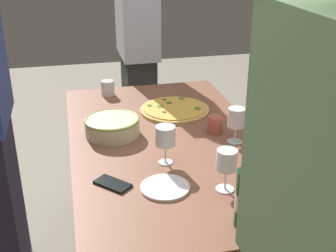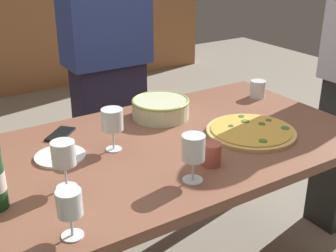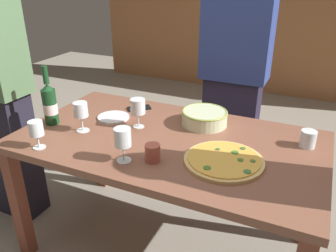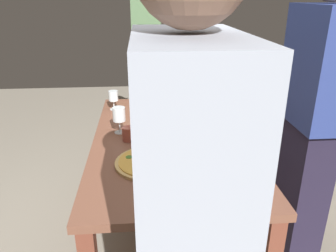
{
  "view_description": "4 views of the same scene",
  "coord_description": "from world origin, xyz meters",
  "px_view_note": "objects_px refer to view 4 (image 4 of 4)",
  "views": [
    {
      "loc": [
        -1.82,
        0.42,
        1.66
      ],
      "look_at": [
        0.0,
        0.0,
        0.82
      ],
      "focal_mm": 47.54,
      "sensor_mm": 36.0,
      "label": 1
    },
    {
      "loc": [
        -0.86,
        -1.34,
        1.51
      ],
      "look_at": [
        0.0,
        0.0,
        0.82
      ],
      "focal_mm": 47.2,
      "sensor_mm": 36.0,
      "label": 2
    },
    {
      "loc": [
        0.67,
        -1.47,
        1.58
      ],
      "look_at": [
        0.0,
        0.0,
        0.82
      ],
      "focal_mm": 36.76,
      "sensor_mm": 36.0,
      "label": 3
    },
    {
      "loc": [
        1.83,
        -0.15,
        1.56
      ],
      "look_at": [
        0.0,
        0.0,
        0.82
      ],
      "focal_mm": 35.2,
      "sensor_mm": 36.0,
      "label": 4
    }
  ],
  "objects_px": {
    "wine_glass_near_pizza": "(147,97)",
    "wine_glass_by_bottle": "(174,107)",
    "cup_ceramic": "(128,134)",
    "side_plate": "(178,113)",
    "dining_table": "(168,150)",
    "cup_amber": "(231,190)",
    "serving_bowl": "(212,136)",
    "wine_glass_far_right": "(113,96)",
    "person_guest_right": "(311,118)",
    "cell_phone": "(205,116)",
    "pizza": "(151,162)",
    "wine_bottle": "(147,88)",
    "person_guest_left": "(147,72)",
    "wine_glass_far_left": "(119,115)"
  },
  "relations": [
    {
      "from": "side_plate",
      "to": "person_guest_left",
      "type": "xyz_separation_m",
      "value": [
        -0.7,
        -0.21,
        0.15
      ]
    },
    {
      "from": "serving_bowl",
      "to": "wine_glass_far_left",
      "type": "relative_size",
      "value": 1.56
    },
    {
      "from": "wine_glass_by_bottle",
      "to": "person_guest_right",
      "type": "distance_m",
      "value": 0.83
    },
    {
      "from": "cup_amber",
      "to": "side_plate",
      "type": "bearing_deg",
      "value": -174.58
    },
    {
      "from": "wine_glass_far_left",
      "to": "cup_ceramic",
      "type": "xyz_separation_m",
      "value": [
        0.12,
        0.06,
        -0.08
      ]
    },
    {
      "from": "wine_glass_near_pizza",
      "to": "cell_phone",
      "type": "height_order",
      "value": "wine_glass_near_pizza"
    },
    {
      "from": "cup_amber",
      "to": "cell_phone",
      "type": "xyz_separation_m",
      "value": [
        -1.01,
        0.09,
        -0.04
      ]
    },
    {
      "from": "wine_bottle",
      "to": "wine_glass_far_left",
      "type": "xyz_separation_m",
      "value": [
        0.6,
        -0.19,
        -0.0
      ]
    },
    {
      "from": "wine_glass_far_right",
      "to": "cup_ceramic",
      "type": "bearing_deg",
      "value": 12.21
    },
    {
      "from": "side_plate",
      "to": "person_guest_left",
      "type": "distance_m",
      "value": 0.75
    },
    {
      "from": "dining_table",
      "to": "wine_glass_by_bottle",
      "type": "relative_size",
      "value": 9.6
    },
    {
      "from": "dining_table",
      "to": "person_guest_left",
      "type": "height_order",
      "value": "person_guest_left"
    },
    {
      "from": "wine_glass_near_pizza",
      "to": "cup_ceramic",
      "type": "xyz_separation_m",
      "value": [
        0.5,
        -0.13,
        -0.08
      ]
    },
    {
      "from": "pizza",
      "to": "wine_glass_by_bottle",
      "type": "relative_size",
      "value": 2.24
    },
    {
      "from": "pizza",
      "to": "wine_glass_far_left",
      "type": "height_order",
      "value": "wine_glass_far_left"
    },
    {
      "from": "dining_table",
      "to": "cup_ceramic",
      "type": "relative_size",
      "value": 19.12
    },
    {
      "from": "cup_amber",
      "to": "cup_ceramic",
      "type": "xyz_separation_m",
      "value": [
        -0.64,
        -0.45,
        -0.0
      ]
    },
    {
      "from": "cup_ceramic",
      "to": "side_plate",
      "type": "relative_size",
      "value": 0.44
    },
    {
      "from": "wine_glass_near_pizza",
      "to": "person_guest_left",
      "type": "distance_m",
      "value": 0.65
    },
    {
      "from": "wine_glass_by_bottle",
      "to": "person_guest_left",
      "type": "distance_m",
      "value": 0.91
    },
    {
      "from": "wine_glass_near_pizza",
      "to": "side_plate",
      "type": "bearing_deg",
      "value": 75.4
    },
    {
      "from": "wine_bottle",
      "to": "cup_ceramic",
      "type": "height_order",
      "value": "wine_bottle"
    },
    {
      "from": "wine_bottle",
      "to": "wine_glass_far_left",
      "type": "relative_size",
      "value": 2.03
    },
    {
      "from": "dining_table",
      "to": "cup_amber",
      "type": "xyz_separation_m",
      "value": [
        0.67,
        0.21,
        0.14
      ]
    },
    {
      "from": "cup_ceramic",
      "to": "wine_glass_far_left",
      "type": "bearing_deg",
      "value": -154.97
    },
    {
      "from": "cell_phone",
      "to": "person_guest_left",
      "type": "distance_m",
      "value": 0.88
    },
    {
      "from": "serving_bowl",
      "to": "person_guest_right",
      "type": "height_order",
      "value": "person_guest_right"
    },
    {
      "from": "cell_phone",
      "to": "side_plate",
      "type": "bearing_deg",
      "value": 117.14
    },
    {
      "from": "wine_glass_near_pizza",
      "to": "wine_glass_by_bottle",
      "type": "height_order",
      "value": "same"
    },
    {
      "from": "dining_table",
      "to": "cell_phone",
      "type": "relative_size",
      "value": 11.11
    },
    {
      "from": "wine_glass_near_pizza",
      "to": "wine_glass_far_left",
      "type": "height_order",
      "value": "same"
    },
    {
      "from": "wine_glass_by_bottle",
      "to": "side_plate",
      "type": "distance_m",
      "value": 0.23
    },
    {
      "from": "serving_bowl",
      "to": "cell_phone",
      "type": "distance_m",
      "value": 0.46
    },
    {
      "from": "wine_glass_far_right",
      "to": "cup_ceramic",
      "type": "xyz_separation_m",
      "value": [
        0.57,
        0.12,
        -0.06
      ]
    },
    {
      "from": "dining_table",
      "to": "person_guest_left",
      "type": "distance_m",
      "value": 1.14
    },
    {
      "from": "wine_glass_by_bottle",
      "to": "side_plate",
      "type": "bearing_deg",
      "value": 166.68
    },
    {
      "from": "wine_glass_far_left",
      "to": "person_guest_right",
      "type": "relative_size",
      "value": 0.1
    },
    {
      "from": "wine_glass_far_right",
      "to": "wine_glass_far_left",
      "type": "bearing_deg",
      "value": 8.48
    },
    {
      "from": "dining_table",
      "to": "person_guest_left",
      "type": "xyz_separation_m",
      "value": [
        -1.11,
        -0.1,
        0.25
      ]
    },
    {
      "from": "serving_bowl",
      "to": "wine_glass_far_right",
      "type": "relative_size",
      "value": 1.81
    },
    {
      "from": "side_plate",
      "to": "person_guest_right",
      "type": "bearing_deg",
      "value": 53.02
    },
    {
      "from": "serving_bowl",
      "to": "side_plate",
      "type": "distance_m",
      "value": 0.54
    },
    {
      "from": "wine_glass_by_bottle",
      "to": "cup_amber",
      "type": "height_order",
      "value": "wine_glass_by_bottle"
    },
    {
      "from": "pizza",
      "to": "cell_phone",
      "type": "bearing_deg",
      "value": 148.72
    },
    {
      "from": "dining_table",
      "to": "wine_glass_by_bottle",
      "type": "xyz_separation_m",
      "value": [
        -0.21,
        0.06,
        0.21
      ]
    },
    {
      "from": "wine_glass_near_pizza",
      "to": "cup_ceramic",
      "type": "relative_size",
      "value": 1.99
    },
    {
      "from": "wine_glass_by_bottle",
      "to": "wine_glass_far_right",
      "type": "distance_m",
      "value": 0.54
    },
    {
      "from": "wine_bottle",
      "to": "wine_glass_by_bottle",
      "type": "xyz_separation_m",
      "value": [
        0.48,
        0.16,
        -0.0
      ]
    },
    {
      "from": "serving_bowl",
      "to": "wine_bottle",
      "type": "distance_m",
      "value": 0.88
    },
    {
      "from": "wine_bottle",
      "to": "dining_table",
      "type": "bearing_deg",
      "value": 8.71
    }
  ]
}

